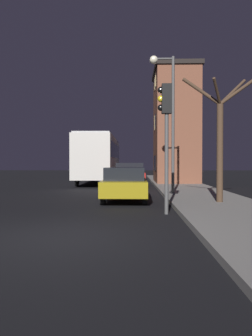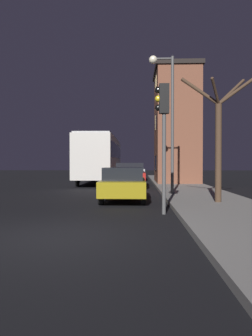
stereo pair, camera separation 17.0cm
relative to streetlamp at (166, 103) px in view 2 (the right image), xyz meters
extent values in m
plane|color=black|center=(-3.18, -8.36, -4.36)|extent=(120.00, 120.00, 0.00)
cube|color=brown|center=(1.53, 9.14, -0.18)|extent=(3.01, 4.76, 8.05)
cube|color=black|center=(1.53, 9.14, 3.99)|extent=(3.25, 5.00, 0.30)
cube|color=black|center=(0.01, 8.62, -2.81)|extent=(0.03, 0.70, 1.10)
cube|color=black|center=(0.01, 9.67, -2.81)|extent=(0.03, 0.70, 1.10)
cube|color=black|center=(0.01, 8.62, 0.22)|extent=(0.03, 0.70, 1.10)
cube|color=#E5C67F|center=(0.01, 9.67, 0.22)|extent=(0.03, 0.70, 1.10)
cube|color=#E5C67F|center=(0.01, 8.62, 3.24)|extent=(0.03, 0.70, 1.10)
cube|color=#E5C67F|center=(0.01, 9.67, 3.24)|extent=(0.03, 0.70, 1.10)
cylinder|color=#4C4C4C|center=(0.29, 0.00, -1.03)|extent=(0.14, 0.14, 6.36)
cylinder|color=#4C4C4C|center=(-0.16, 0.00, 2.05)|extent=(0.90, 0.09, 0.09)
sphere|color=#F4EAC6|center=(-0.61, 0.00, 2.00)|extent=(0.38, 0.38, 0.38)
cylinder|color=#4C4C4C|center=(-0.52, -5.24, -2.82)|extent=(0.12, 0.12, 3.09)
cube|color=black|center=(-0.52, -5.24, -0.82)|extent=(0.30, 0.24, 0.90)
sphere|color=black|center=(-0.70, -5.24, -0.55)|extent=(0.20, 0.20, 0.20)
sphere|color=yellow|center=(-0.70, -5.24, -0.82)|extent=(0.20, 0.20, 0.20)
sphere|color=black|center=(-0.70, -5.24, -1.09)|extent=(0.20, 0.20, 0.20)
cylinder|color=#473323|center=(1.60, -3.31, -2.43)|extent=(0.23, 0.23, 3.56)
cylinder|color=#473323|center=(0.95, -3.18, -0.16)|extent=(1.40, 0.40, 1.09)
cylinder|color=#473323|center=(2.30, -3.38, -0.14)|extent=(1.48, 0.26, 1.11)
cylinder|color=#473323|center=(1.39, -3.72, -0.28)|extent=(0.54, 0.91, 0.82)
cylinder|color=#473323|center=(2.18, -2.88, -0.12)|extent=(1.28, 0.98, 1.15)
cube|color=beige|center=(-4.25, 10.61, -2.40)|extent=(2.50, 11.90, 2.96)
cube|color=black|center=(-4.25, 10.61, -1.87)|extent=(2.52, 10.94, 1.06)
cube|color=#B2B2B2|center=(-4.25, 10.61, -0.86)|extent=(2.38, 11.30, 0.12)
cylinder|color=black|center=(-3.09, 14.48, -3.88)|extent=(0.18, 0.96, 0.96)
cylinder|color=black|center=(-5.41, 14.48, -3.88)|extent=(0.18, 0.96, 0.96)
cylinder|color=black|center=(-3.09, 6.74, -3.88)|extent=(0.18, 0.96, 0.96)
cylinder|color=black|center=(-5.41, 6.74, -3.88)|extent=(0.18, 0.96, 0.96)
cube|color=olive|center=(-1.91, -1.79, -3.76)|extent=(1.76, 4.06, 0.58)
cube|color=black|center=(-1.91, -1.99, -3.22)|extent=(1.55, 2.11, 0.50)
cylinder|color=black|center=(-1.12, -0.47, -4.06)|extent=(0.18, 0.61, 0.61)
cylinder|color=black|center=(-2.70, -0.47, -4.06)|extent=(0.18, 0.61, 0.61)
cylinder|color=black|center=(-1.12, -3.11, -4.06)|extent=(0.18, 0.61, 0.61)
cylinder|color=black|center=(-2.70, -3.11, -4.06)|extent=(0.18, 0.61, 0.61)
cube|color=#B21E19|center=(-1.80, 5.72, -3.70)|extent=(1.87, 4.41, 0.63)
cube|color=black|center=(-1.80, 5.50, -3.09)|extent=(1.65, 2.30, 0.59)
cylinder|color=black|center=(-0.95, 7.16, -4.02)|extent=(0.18, 0.68, 0.68)
cylinder|color=black|center=(-2.65, 7.16, -4.02)|extent=(0.18, 0.68, 0.68)
cylinder|color=black|center=(-0.95, 4.29, -4.02)|extent=(0.18, 0.68, 0.68)
cylinder|color=black|center=(-2.65, 4.29, -4.02)|extent=(0.18, 0.68, 0.68)
cube|color=#B7BABF|center=(-1.61, 14.03, -3.67)|extent=(1.79, 4.22, 0.71)
cube|color=black|center=(-1.61, 13.82, -3.08)|extent=(1.58, 2.20, 0.48)
cylinder|color=black|center=(-0.81, 15.40, -4.03)|extent=(0.18, 0.66, 0.66)
cylinder|color=black|center=(-2.42, 15.40, -4.03)|extent=(0.18, 0.66, 0.66)
cylinder|color=black|center=(-0.81, 12.66, -4.03)|extent=(0.18, 0.66, 0.66)
cylinder|color=black|center=(-2.42, 12.66, -4.03)|extent=(0.18, 0.66, 0.66)
camera|label=1|loc=(-1.50, -15.30, -2.77)|focal=35.00mm
camera|label=2|loc=(-1.33, -15.30, -2.77)|focal=35.00mm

